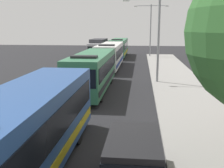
{
  "coord_description": "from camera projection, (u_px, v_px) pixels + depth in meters",
  "views": [
    {
      "loc": [
        2.55,
        4.16,
        5.14
      ],
      "look_at": [
        1.02,
        18.43,
        2.09
      ],
      "focal_mm": 43.34,
      "sensor_mm": 36.0,
      "label": 1
    }
  ],
  "objects": [
    {
      "name": "box_truck_oncoming",
      "position": [
        98.0,
        48.0,
        45.16
      ],
      "size": [
        2.35,
        7.4,
        3.15
      ],
      "color": "#B7B7BC",
      "rests_on": "ground_plane"
    },
    {
      "name": "bus_fourth_in_line",
      "position": [
        119.0,
        47.0,
        46.97
      ],
      "size": [
        2.58,
        11.27,
        3.21
      ],
      "color": "#33724C",
      "rests_on": "ground_plane"
    },
    {
      "name": "streetlamp_mid",
      "position": [
        159.0,
        30.0,
        24.18
      ],
      "size": [
        6.49,
        0.28,
        7.59
      ],
      "color": "gray",
      "rests_on": "sidewalk"
    },
    {
      "name": "bus_second_in_line",
      "position": [
        93.0,
        70.0,
        21.84
      ],
      "size": [
        2.58,
        10.69,
        3.21
      ],
      "color": "#33724C",
      "rests_on": "ground_plane"
    },
    {
      "name": "white_suv",
      "position": [
        133.0,
        165.0,
        8.2
      ],
      "size": [
        1.86,
        4.84,
        1.9
      ],
      "color": "black",
      "rests_on": "ground_plane"
    },
    {
      "name": "streetlamp_far",
      "position": [
        151.0,
        25.0,
        46.36
      ],
      "size": [
        5.79,
        0.28,
        8.71
      ],
      "color": "gray",
      "rests_on": "sidewalk"
    },
    {
      "name": "bus_lead",
      "position": [
        22.0,
        134.0,
        8.88
      ],
      "size": [
        2.58,
        11.17,
        3.21
      ],
      "color": "#284C8C",
      "rests_on": "ground_plane"
    },
    {
      "name": "bus_middle",
      "position": [
        110.0,
        55.0,
        34.03
      ],
      "size": [
        2.58,
        11.68,
        3.21
      ],
      "color": "silver",
      "rests_on": "ground_plane"
    }
  ]
}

